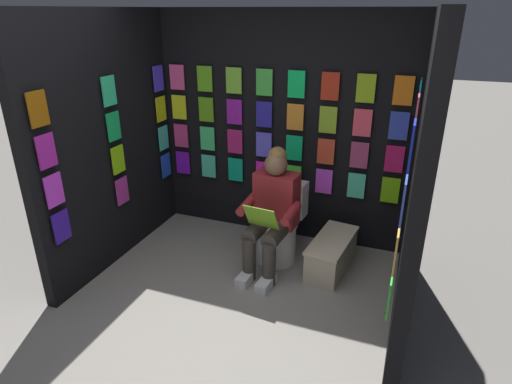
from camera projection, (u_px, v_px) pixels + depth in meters
ground_plane at (196, 349)px, 3.19m from camera, size 30.00×30.00×0.00m
display_wall_back at (282, 130)px, 4.46m from camera, size 2.75×0.14×2.35m
display_wall_left at (419, 181)px, 3.13m from camera, size 0.14×1.96×2.35m
display_wall_right at (109, 143)px, 4.02m from camera, size 0.14×1.96×2.35m
toilet at (280, 228)px, 4.26m from camera, size 0.42×0.57×0.77m
person_reading at (271, 212)px, 3.97m from camera, size 0.55×0.71×1.19m
comic_longbox_near at (331, 254)px, 4.12m from camera, size 0.40×0.76×0.33m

